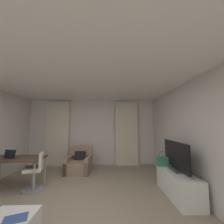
{
  "coord_description": "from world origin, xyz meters",
  "views": [
    {
      "loc": [
        0.6,
        -2.69,
        1.59
      ],
      "look_at": [
        0.73,
        1.29,
        1.96
      ],
      "focal_mm": 22.29,
      "sensor_mm": 36.0,
      "label": 1
    }
  ],
  "objects_px": {
    "tv_console": "(178,184)",
    "desk_chair": "(35,173)",
    "tv_flatscreen": "(176,157)",
    "handbag_primary": "(163,161)",
    "magazine_open": "(15,219)",
    "armchair": "(79,164)",
    "desk": "(16,160)",
    "laptop": "(12,156)"
  },
  "relations": [
    {
      "from": "desk",
      "to": "laptop",
      "type": "distance_m",
      "value": 0.14
    },
    {
      "from": "tv_console",
      "to": "desk_chair",
      "type": "bearing_deg",
      "value": 172.58
    },
    {
      "from": "tv_flatscreen",
      "to": "handbag_primary",
      "type": "relative_size",
      "value": 2.99
    },
    {
      "from": "desk_chair",
      "to": "tv_console",
      "type": "relative_size",
      "value": 0.69
    },
    {
      "from": "armchair",
      "to": "laptop",
      "type": "xyz_separation_m",
      "value": [
        -1.44,
        -1.21,
        0.53
      ]
    },
    {
      "from": "desk",
      "to": "laptop",
      "type": "xyz_separation_m",
      "value": [
        -0.09,
        -0.03,
        0.11
      ]
    },
    {
      "from": "handbag_primary",
      "to": "desk_chair",
      "type": "bearing_deg",
      "value": -179.87
    },
    {
      "from": "tv_console",
      "to": "handbag_primary",
      "type": "relative_size",
      "value": 3.48
    },
    {
      "from": "armchair",
      "to": "tv_flatscreen",
      "type": "relative_size",
      "value": 0.78
    },
    {
      "from": "tv_flatscreen",
      "to": "desk",
      "type": "bearing_deg",
      "value": 173.01
    },
    {
      "from": "desk_chair",
      "to": "tv_console",
      "type": "distance_m",
      "value": 3.39
    },
    {
      "from": "desk",
      "to": "magazine_open",
      "type": "xyz_separation_m",
      "value": [
        1.11,
        -1.72,
        -0.32
      ]
    },
    {
      "from": "tv_console",
      "to": "handbag_primary",
      "type": "xyz_separation_m",
      "value": [
        -0.14,
        0.45,
        0.39
      ]
    },
    {
      "from": "armchair",
      "to": "desk",
      "type": "distance_m",
      "value": 1.85
    },
    {
      "from": "desk_chair",
      "to": "laptop",
      "type": "relative_size",
      "value": 2.38
    },
    {
      "from": "armchair",
      "to": "tv_console",
      "type": "height_order",
      "value": "armchair"
    },
    {
      "from": "armchair",
      "to": "tv_console",
      "type": "relative_size",
      "value": 0.67
    },
    {
      "from": "magazine_open",
      "to": "tv_console",
      "type": "distance_m",
      "value": 3.03
    },
    {
      "from": "armchair",
      "to": "desk_chair",
      "type": "height_order",
      "value": "desk_chair"
    },
    {
      "from": "desk",
      "to": "laptop",
      "type": "height_order",
      "value": "laptop"
    },
    {
      "from": "handbag_primary",
      "to": "desk",
      "type": "bearing_deg",
      "value": 179.01
    },
    {
      "from": "desk",
      "to": "tv_flatscreen",
      "type": "height_order",
      "value": "tv_flatscreen"
    },
    {
      "from": "handbag_primary",
      "to": "tv_flatscreen",
      "type": "bearing_deg",
      "value": -70.88
    },
    {
      "from": "desk_chair",
      "to": "tv_console",
      "type": "height_order",
      "value": "desk_chair"
    },
    {
      "from": "magazine_open",
      "to": "tv_console",
      "type": "relative_size",
      "value": 0.26
    },
    {
      "from": "magazine_open",
      "to": "handbag_primary",
      "type": "bearing_deg",
      "value": 32.26
    },
    {
      "from": "desk_chair",
      "to": "handbag_primary",
      "type": "xyz_separation_m",
      "value": [
        3.22,
        0.01,
        0.27
      ]
    },
    {
      "from": "desk",
      "to": "desk_chair",
      "type": "xyz_separation_m",
      "value": [
        0.52,
        -0.07,
        -0.3
      ]
    },
    {
      "from": "desk_chair",
      "to": "laptop",
      "type": "xyz_separation_m",
      "value": [
        -0.6,
        0.04,
        0.41
      ]
    },
    {
      "from": "tv_console",
      "to": "handbag_primary",
      "type": "distance_m",
      "value": 0.61
    },
    {
      "from": "laptop",
      "to": "desk_chair",
      "type": "bearing_deg",
      "value": -3.8
    },
    {
      "from": "laptop",
      "to": "handbag_primary",
      "type": "bearing_deg",
      "value": -0.49
    },
    {
      "from": "armchair",
      "to": "desk",
      "type": "xyz_separation_m",
      "value": [
        -1.35,
        -1.18,
        0.42
      ]
    },
    {
      "from": "desk",
      "to": "armchair",
      "type": "bearing_deg",
      "value": 41.09
    },
    {
      "from": "desk",
      "to": "magazine_open",
      "type": "height_order",
      "value": "desk"
    },
    {
      "from": "desk",
      "to": "tv_console",
      "type": "distance_m",
      "value": 3.94
    },
    {
      "from": "desk_chair",
      "to": "armchair",
      "type": "bearing_deg",
      "value": 56.23
    },
    {
      "from": "desk",
      "to": "magazine_open",
      "type": "bearing_deg",
      "value": -57.31
    },
    {
      "from": "handbag_primary",
      "to": "armchair",
      "type": "bearing_deg",
      "value": 152.4
    },
    {
      "from": "magazine_open",
      "to": "tv_flatscreen",
      "type": "xyz_separation_m",
      "value": [
        2.77,
        1.25,
        0.49
      ]
    },
    {
      "from": "magazine_open",
      "to": "tv_flatscreen",
      "type": "relative_size",
      "value": 0.3
    },
    {
      "from": "laptop",
      "to": "tv_console",
      "type": "relative_size",
      "value": 0.29
    }
  ]
}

